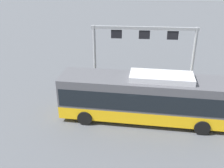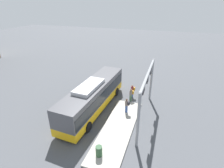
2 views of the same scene
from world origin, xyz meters
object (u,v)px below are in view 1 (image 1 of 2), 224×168
(person_boarding, at_px, (107,84))
(bus_main, at_px, (147,96))
(person_waiting_mid, at_px, (140,83))
(trash_bin, at_px, (224,94))
(person_waiting_near, at_px, (94,84))

(person_boarding, bearing_deg, bus_main, 20.51)
(person_boarding, xyz_separation_m, person_waiting_mid, (-2.73, -0.15, 0.16))
(person_waiting_mid, bearing_deg, trash_bin, 97.18)
(bus_main, distance_m, trash_bin, 7.00)
(person_waiting_near, bearing_deg, person_waiting_mid, 91.37)
(person_boarding, height_order, trash_bin, person_boarding)
(person_waiting_near, xyz_separation_m, person_waiting_mid, (-3.79, -0.22, 0.16))
(person_waiting_mid, xyz_separation_m, trash_bin, (-6.49, 0.58, -0.44))
(person_waiting_near, relative_size, trash_bin, 1.86)
(person_boarding, distance_m, person_waiting_mid, 2.74)
(person_waiting_mid, bearing_deg, person_waiting_near, -74.43)
(bus_main, distance_m, person_boarding, 4.79)
(bus_main, distance_m, person_waiting_mid, 3.80)
(person_boarding, distance_m, trash_bin, 9.24)
(person_waiting_mid, distance_m, trash_bin, 6.53)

